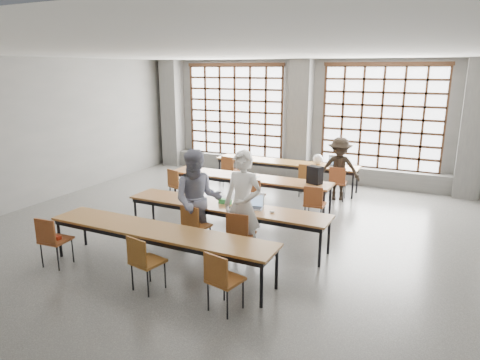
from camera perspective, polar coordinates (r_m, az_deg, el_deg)
name	(u,v)px	position (r m, az deg, el deg)	size (l,w,h in m)	color
floor	(215,237)	(8.53, -3.32, -7.60)	(11.00, 11.00, 0.00)	#4E4E4C
ceiling	(212,53)	(7.91, -3.70, 16.59)	(11.00, 11.00, 0.00)	silver
wall_back	(303,119)	(13.06, 8.44, 7.99)	(10.00, 10.00, 0.00)	#626260
wall_left	(29,133)	(11.32, -26.30, 5.64)	(11.00, 11.00, 0.00)	#626260
column_left	(173,114)	(14.79, -8.96, 8.73)	(0.60, 0.55, 3.50)	#535350
column_mid	(300,120)	(12.80, 8.06, 7.86)	(0.60, 0.55, 3.50)	#535350
column_right	(473,130)	(12.22, 28.67, 5.91)	(0.60, 0.55, 3.50)	#535350
window_left	(235,112)	(13.81, -0.68, 9.12)	(3.32, 0.12, 3.00)	white
window_right	(381,118)	(12.49, 18.33, 7.80)	(3.32, 0.12, 3.00)	white
sill_ledge	(299,170)	(13.13, 7.93, 1.39)	(9.80, 0.35, 0.50)	#535350
desk_row_a	(285,164)	(11.91, 6.08, 2.13)	(4.00, 0.70, 0.73)	brown
desk_row_b	(249,179)	(10.21, 1.15, 0.10)	(4.00, 0.70, 0.73)	brown
desk_row_c	(226,209)	(8.09, -1.95, -3.82)	(4.00, 0.70, 0.73)	brown
desk_row_d	(158,233)	(7.03, -10.82, -7.01)	(4.00, 0.70, 0.73)	brown
chair_back_left	(230,168)	(11.92, -1.36, 1.59)	(0.47, 0.48, 0.88)	brown
chair_back_mid	(307,177)	(11.12, 8.90, 0.45)	(0.48, 0.48, 0.88)	brown
chair_back_right	(338,180)	(10.92, 12.88, 0.00)	(0.46, 0.46, 0.88)	brown
chair_mid_left	(177,183)	(10.49, -8.38, -0.39)	(0.52, 0.53, 0.88)	brown
chair_mid_centre	(253,193)	(9.53, 1.80, -1.77)	(0.46, 0.46, 0.88)	brown
chair_mid_right	(314,201)	(9.08, 9.88, -2.82)	(0.44, 0.44, 0.88)	maroon
chair_front_left	(194,223)	(7.77, -6.13, -5.71)	(0.47, 0.47, 0.88)	brown
chair_front_right	(240,231)	(7.35, -0.02, -6.81)	(0.44, 0.45, 0.88)	brown
chair_near_left	(52,237)	(7.76, -23.80, -6.95)	(0.45, 0.46, 0.88)	maroon
chair_near_mid	(144,258)	(6.52, -12.74, -10.12)	(0.49, 0.49, 0.88)	brown
chair_near_right	(222,276)	(5.86, -2.46, -12.69)	(0.50, 0.50, 0.88)	brown
student_male	(243,206)	(7.32, 0.38, -3.43)	(0.70, 0.46, 1.91)	white
student_female	(198,200)	(7.74, -5.65, -2.70)	(0.90, 0.70, 1.86)	#191E4B
student_back	(339,169)	(10.99, 13.07, 1.45)	(1.02, 0.59, 1.58)	black
laptop_front	(254,204)	(7.93, 1.86, -3.26)	(0.42, 0.37, 0.26)	#AFAFB3
laptop_back	(335,163)	(11.62, 12.53, 2.19)	(0.38, 0.33, 0.26)	silver
mouse	(272,212)	(7.68, 4.29, -4.23)	(0.10, 0.06, 0.04)	white
green_box	(225,201)	(8.15, -2.00, -2.87)	(0.25, 0.09, 0.09)	green
phone	(232,208)	(7.91, -1.13, -3.71)	(0.13, 0.06, 0.01)	black
paper_sheet_b	(236,176)	(10.28, -0.49, 0.58)	(0.30, 0.21, 0.00)	white
paper_sheet_c	(252,177)	(10.15, 1.66, 0.40)	(0.30, 0.21, 0.00)	silver
backpack	(315,175)	(9.66, 9.94, 0.66)	(0.32, 0.20, 0.40)	black
plastic_bag	(318,159)	(11.65, 10.36, 2.74)	(0.26, 0.21, 0.29)	white
red_pouch	(56,237)	(7.82, -23.37, -7.02)	(0.20, 0.08, 0.06)	maroon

